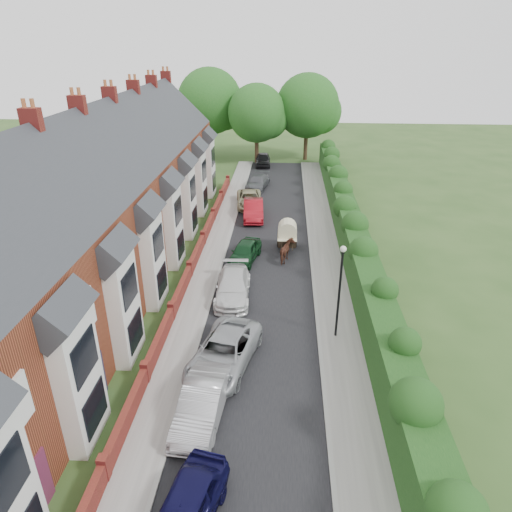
% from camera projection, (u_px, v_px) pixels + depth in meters
% --- Properties ---
extents(ground, '(140.00, 140.00, 0.00)m').
position_uv_depth(ground, '(266.00, 388.00, 20.11)').
color(ground, '#2D4C1E').
rests_on(ground, ground).
extents(road, '(6.00, 58.00, 0.02)m').
position_uv_depth(road, '(266.00, 272.00, 30.03)').
color(road, black).
rests_on(road, ground).
extents(pavement_hedge_side, '(2.20, 58.00, 0.12)m').
position_uv_depth(pavement_hedge_side, '(329.00, 273.00, 29.76)').
color(pavement_hedge_side, gray).
rests_on(pavement_hedge_side, ground).
extents(pavement_house_side, '(1.70, 58.00, 0.12)m').
position_uv_depth(pavement_house_side, '(208.00, 269.00, 30.24)').
color(pavement_house_side, gray).
rests_on(pavement_house_side, ground).
extents(kerb_hedge_side, '(0.18, 58.00, 0.13)m').
position_uv_depth(kerb_hedge_side, '(313.00, 272.00, 29.83)').
color(kerb_hedge_side, '#999993').
rests_on(kerb_hedge_side, ground).
extents(kerb_house_side, '(0.18, 58.00, 0.13)m').
position_uv_depth(kerb_house_side, '(220.00, 270.00, 30.19)').
color(kerb_house_side, '#999993').
rests_on(kerb_house_side, ground).
extents(hedge, '(2.10, 58.00, 2.85)m').
position_uv_depth(hedge, '(359.00, 252.00, 28.99)').
color(hedge, '#113713').
rests_on(hedge, ground).
extents(terrace_row, '(9.05, 40.50, 11.50)m').
position_uv_depth(terrace_row, '(96.00, 209.00, 27.80)').
color(terrace_row, brown).
rests_on(terrace_row, ground).
extents(garden_wall_row, '(0.35, 40.35, 1.10)m').
position_uv_depth(garden_wall_row, '(190.00, 270.00, 29.23)').
color(garden_wall_row, maroon).
rests_on(garden_wall_row, ground).
extents(lamppost, '(0.32, 0.32, 5.16)m').
position_uv_depth(lamppost, '(340.00, 281.00, 22.08)').
color(lamppost, black).
rests_on(lamppost, ground).
extents(tree_far_left, '(7.14, 6.80, 9.29)m').
position_uv_depth(tree_far_left, '(260.00, 115.00, 53.84)').
color(tree_far_left, '#332316').
rests_on(tree_far_left, ground).
extents(tree_far_right, '(7.98, 7.60, 10.31)m').
position_uv_depth(tree_far_right, '(311.00, 107.00, 55.02)').
color(tree_far_right, '#332316').
rests_on(tree_far_right, ground).
extents(tree_far_back, '(8.40, 8.00, 10.82)m').
position_uv_depth(tree_far_back, '(213.00, 103.00, 56.50)').
color(tree_far_back, '#332316').
rests_on(tree_far_back, ground).
extents(car_navy, '(2.63, 4.58, 1.47)m').
position_uv_depth(car_navy, '(185.00, 512.00, 14.05)').
color(car_navy, black).
rests_on(car_navy, ground).
extents(car_silver_a, '(1.94, 4.66, 1.50)m').
position_uv_depth(car_silver_a, '(202.00, 403.00, 18.22)').
color(car_silver_a, '#A0A0A4').
rests_on(car_silver_a, ground).
extents(car_silver_b, '(3.59, 5.76, 1.49)m').
position_uv_depth(car_silver_b, '(224.00, 352.00, 21.17)').
color(car_silver_b, '#A1A4A9').
rests_on(car_silver_b, ground).
extents(car_white, '(2.21, 4.96, 1.41)m').
position_uv_depth(car_white, '(233.00, 287.00, 26.84)').
color(car_white, silver).
rests_on(car_white, ground).
extents(car_green, '(2.39, 4.22, 1.35)m').
position_uv_depth(car_green, '(245.00, 252.00, 31.27)').
color(car_green, '#10371A').
rests_on(car_green, ground).
extents(car_red, '(1.98, 4.76, 1.53)m').
position_uv_depth(car_red, '(253.00, 210.00, 38.64)').
color(car_red, maroon).
rests_on(car_red, ground).
extents(car_beige, '(2.79, 5.10, 1.36)m').
position_uv_depth(car_beige, '(250.00, 199.00, 41.38)').
color(car_beige, tan).
rests_on(car_beige, ground).
extents(car_grey, '(2.58, 4.76, 1.31)m').
position_uv_depth(car_grey, '(258.00, 182.00, 46.40)').
color(car_grey, '#53555A').
rests_on(car_grey, ground).
extents(car_black, '(1.90, 4.35, 1.46)m').
position_uv_depth(car_black, '(263.00, 160.00, 54.64)').
color(car_black, black).
rests_on(car_black, ground).
extents(horse, '(1.16, 1.92, 1.51)m').
position_uv_depth(horse, '(287.00, 252.00, 31.10)').
color(horse, '#542C1E').
rests_on(horse, ground).
extents(horse_cart, '(1.42, 3.15, 2.27)m').
position_uv_depth(horse_cart, '(287.00, 233.00, 32.60)').
color(horse_cart, black).
rests_on(horse_cart, ground).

